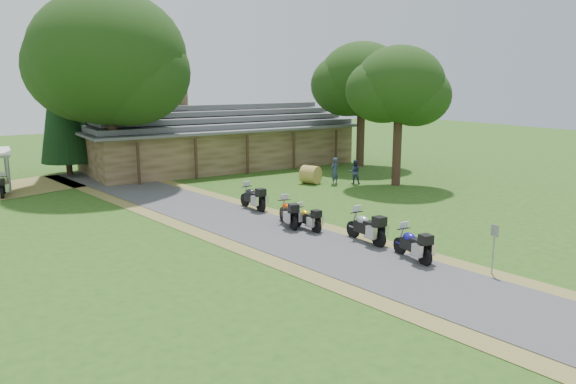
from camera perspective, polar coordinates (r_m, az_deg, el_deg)
ground at (r=21.70m, az=6.74°, el=-6.89°), size 120.00×120.00×0.00m
driveway at (r=24.51m, az=-0.11°, el=-4.65°), size 51.95×51.95×0.00m
lodge at (r=44.44m, az=-6.94°, el=5.76°), size 21.40×9.40×4.90m
motorcycle_row_a at (r=21.91m, az=12.52°, el=-5.06°), size 0.90×2.04×1.35m
motorcycle_row_b at (r=23.85m, az=7.91°, el=-3.39°), size 0.73×2.15×1.46m
motorcycle_row_c at (r=25.58m, az=1.89°, el=-2.58°), size 0.72×1.79×1.20m
motorcycle_row_d at (r=26.22m, az=0.01°, el=-2.00°), size 1.16×2.14×1.39m
motorcycle_row_e at (r=29.64m, az=-3.61°, el=-0.44°), size 0.74×2.08×1.41m
motorcycle_carport_a at (r=36.97m, az=-26.99°, el=0.64°), size 0.97×2.01×1.32m
person_a at (r=36.67m, az=4.76°, el=2.37°), size 0.67×0.55×2.07m
person_b at (r=36.95m, az=6.79°, el=2.25°), size 0.66×0.61×1.88m
hay_bale at (r=36.92m, az=2.31°, el=1.78°), size 1.53×1.48×1.19m
sign_post at (r=21.06m, az=20.14°, el=-5.51°), size 0.33×0.05×1.82m
oak_lodge_left at (r=38.25m, az=-17.66°, el=10.51°), size 9.96×9.96×13.03m
oak_lodge_right at (r=44.27m, az=7.48°, el=9.61°), size 6.70×6.70×10.90m
oak_driveway at (r=36.55m, az=11.18°, el=8.76°), size 5.66×5.66×10.43m
cedar_near at (r=42.70m, az=-21.85°, el=9.47°), size 3.67×3.67×11.84m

